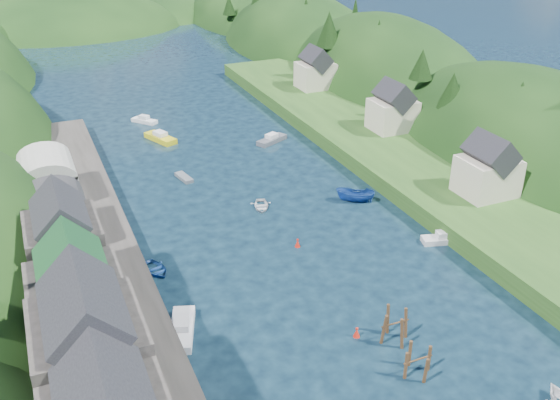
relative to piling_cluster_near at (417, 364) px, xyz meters
name	(u,v)px	position (x,y,z in m)	size (l,w,h in m)	color
ground	(224,165)	(-0.68, 51.22, -1.07)	(600.00, 600.00, 0.00)	black
hillside_right	(383,122)	(44.32, 76.22, -8.49)	(36.00, 245.56, 48.00)	black
far_hills	(108,56)	(0.54, 175.22, -11.87)	(103.00, 68.00, 44.00)	black
hill_trees	(199,72)	(0.15, 65.69, 10.09)	(92.12, 148.42, 12.55)	black
quay_left	(96,300)	(-24.68, 21.22, -0.07)	(12.00, 110.00, 2.00)	#2D2B28
terrace_left_grass	(23,314)	(-31.68, 21.22, 0.18)	(12.00, 110.00, 2.50)	#234719
quayside_buildings	(86,336)	(-26.68, 7.61, 6.01)	(8.00, 35.84, 12.90)	#2D2B28
boat_sheds	(51,191)	(-26.68, 40.22, 4.20)	(7.00, 21.00, 7.50)	#2D2D30
terrace_right	(396,156)	(24.32, 41.22, 0.13)	(16.00, 120.00, 2.40)	#234719
right_bank_cottages	(387,110)	(27.32, 49.55, 4.77)	(9.00, 59.24, 8.41)	beige
piling_cluster_near	(417,364)	(0.00, 0.00, 0.00)	(2.93, 2.77, 3.29)	#382314
piling_cluster_far	(395,328)	(0.65, 4.75, 0.31)	(2.98, 2.80, 3.91)	#382314
channel_buoy_near	(357,333)	(-2.36, 6.60, -0.60)	(0.70, 0.70, 1.10)	#AF1A0E
channel_buoy_far	(298,243)	(-0.55, 24.16, -0.60)	(0.70, 0.70, 1.10)	#AF1A0E
moored_boats	(285,249)	(-2.57, 23.21, -0.43)	(38.89, 94.32, 2.17)	silver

